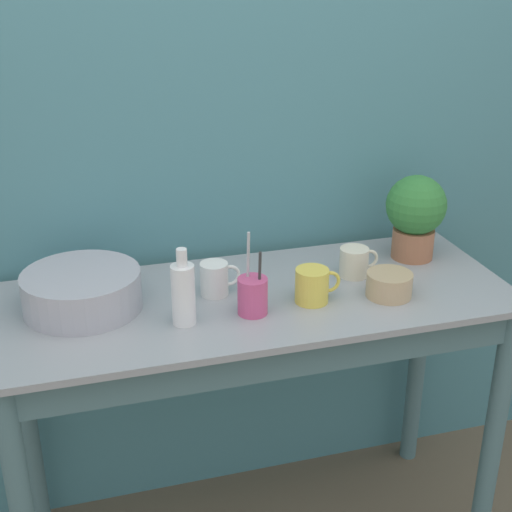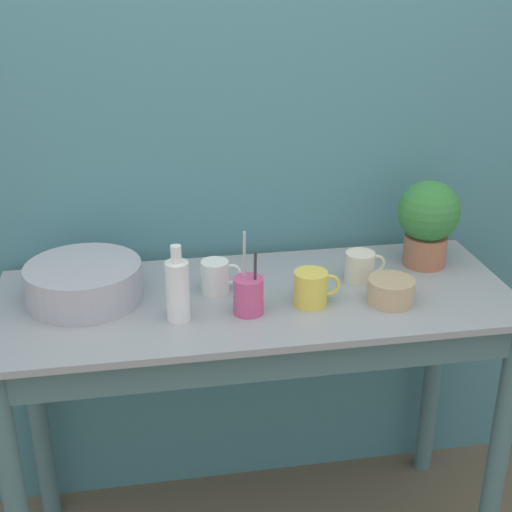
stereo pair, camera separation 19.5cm
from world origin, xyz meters
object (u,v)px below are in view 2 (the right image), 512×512
Objects in this scene: potted_plant at (428,219)px; mug_white at (216,277)px; bowl_small_tan at (391,291)px; mug_cream at (360,266)px; utensil_cup at (248,295)px; bottle_tall at (178,289)px; bowl_wash_large at (84,282)px; mug_yellow at (311,288)px.

mug_white is (-0.65, -0.08, -0.10)m from potted_plant.
mug_cream is at bearing 104.78° from bowl_small_tan.
utensil_cup reaches higher than mug_white.
mug_white is 0.90× the size of bowl_small_tan.
bottle_tall is 0.19m from utensil_cup.
utensil_cup is at bearing -159.34° from potted_plant.
bowl_wash_large is 2.45× the size of mug_yellow.
mug_yellow is at bearing -12.28° from bowl_wash_large.
mug_white reaches higher than mug_cream.
mug_white is at bearing 50.90° from bottle_tall.
mug_yellow is (0.61, -0.13, -0.00)m from bowl_wash_large.
mug_cream is 0.52× the size of utensil_cup.
potted_plant is 0.80m from bottle_tall.
bowl_wash_large is at bearing -176.21° from potted_plant.
mug_cream is 0.42m from mug_white.
mug_white reaches higher than bowl_small_tan.
utensil_cup is (0.19, 0.00, -0.03)m from bottle_tall.
bottle_tall is (0.25, -0.16, 0.03)m from bowl_wash_large.
mug_white is at bearing -179.29° from mug_cream.
bottle_tall is 1.74× the size of mug_cream.
bowl_small_tan is at bearing -10.93° from bowl_wash_large.
utensil_cup reaches higher than bottle_tall.
bowl_wash_large is (-1.01, -0.07, -0.09)m from potted_plant.
utensil_cup is at bearing -19.40° from bowl_wash_large.
mug_cream is at bearing 0.71° from mug_white.
mug_yellow is 0.18m from utensil_cup.
bottle_tall is 1.63× the size of bowl_small_tan.
potted_plant is 1.02m from bowl_wash_large.
potted_plant reaches higher than bottle_tall.
bottle_tall is 0.58m from bowl_small_tan.
mug_yellow is 0.22m from bowl_small_tan.
mug_cream is 0.38m from utensil_cup.
mug_white is (-0.42, -0.01, 0.00)m from mug_cream.
utensil_cup is at bearing -157.98° from mug_cream.
bottle_tall reaches higher than mug_yellow.
mug_white is (-0.25, 0.12, -0.00)m from mug_yellow.
bowl_wash_large reaches higher than mug_white.
bottle_tall is at bearing -176.19° from mug_yellow.
potted_plant is at bearing 18.50° from mug_cream.
utensil_cup is (-0.39, 0.01, 0.02)m from bowl_small_tan.
bowl_wash_large is at bearing 169.07° from bowl_small_tan.
mug_cream is (-0.23, -0.08, -0.10)m from potted_plant.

